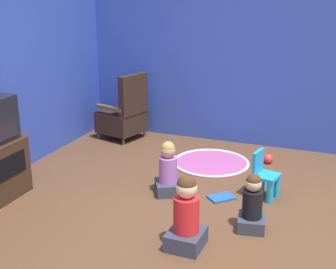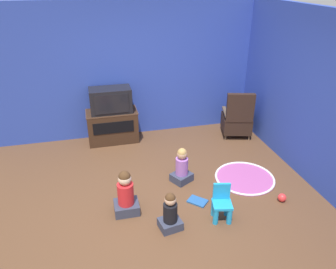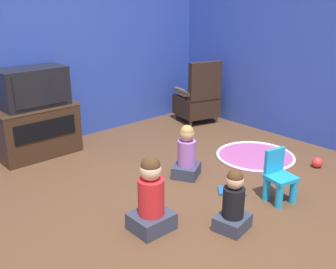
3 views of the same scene
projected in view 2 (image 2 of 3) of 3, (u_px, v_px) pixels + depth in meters
name	position (u px, v px, depth m)	size (l,w,h in m)	color
ground_plane	(167.00, 202.00, 4.82)	(30.00, 30.00, 0.00)	brown
wall_back	(122.00, 71.00, 6.32)	(5.44, 0.12, 2.62)	#2D47B2
tv_cabinet	(113.00, 126.00, 6.42)	(0.98, 0.49, 0.63)	#382316
television	(111.00, 100.00, 6.16)	(0.77, 0.43, 0.46)	black
black_armchair	(237.00, 120.00, 6.61)	(0.68, 0.70, 0.97)	brown
yellow_kid_chair	(222.00, 205.00, 4.42)	(0.30, 0.29, 0.51)	#1E99DB
play_mat	(245.00, 178.00, 5.37)	(0.97, 0.97, 0.04)	#A54C8C
child_watching_left	(126.00, 195.00, 4.50)	(0.35, 0.30, 0.67)	#33384C
child_watching_center	(182.00, 167.00, 5.20)	(0.39, 0.38, 0.59)	#33384C
child_watching_right	(170.00, 213.00, 4.23)	(0.32, 0.29, 0.55)	#33384C
toy_ball	(282.00, 198.00, 4.81)	(0.12, 0.12, 0.12)	red
book	(198.00, 201.00, 4.82)	(0.33, 0.32, 0.02)	#235699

